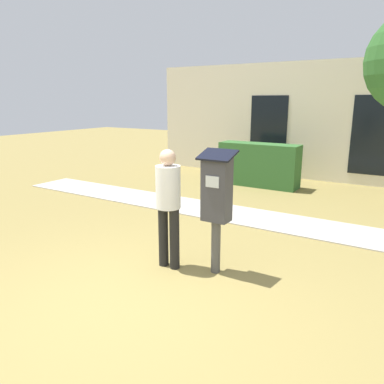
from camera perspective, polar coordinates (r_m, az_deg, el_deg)
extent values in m
plane|color=olive|center=(4.33, -9.27, -16.51)|extent=(40.00, 40.00, 0.00)
cube|color=#B7B2A8|center=(7.18, 9.91, -3.93)|extent=(12.00, 1.10, 0.02)
cube|color=beige|center=(10.90, 18.87, 10.10)|extent=(10.00, 0.24, 3.20)
cube|color=black|center=(11.21, 11.55, 9.10)|extent=(1.10, 0.02, 2.00)
cube|color=black|center=(10.56, 26.02, 7.71)|extent=(1.10, 0.02, 2.00)
cylinder|color=#4C4C4C|center=(4.85, 3.65, -8.28)|extent=(0.12, 0.12, 0.70)
cube|color=#38383D|center=(4.62, 3.79, 0.36)|extent=(0.34, 0.22, 0.80)
cube|color=silver|center=(4.50, 3.11, 1.56)|extent=(0.18, 0.01, 0.14)
cube|color=black|center=(4.54, 3.88, 5.67)|extent=(0.44, 0.31, 0.12)
cylinder|color=black|center=(5.03, -4.38, -6.74)|extent=(0.13, 0.13, 0.82)
cylinder|color=black|center=(4.93, -2.68, -7.15)|extent=(0.13, 0.13, 0.82)
cylinder|color=white|center=(4.78, -3.66, 0.75)|extent=(0.32, 0.32, 0.55)
sphere|color=#D8AD8C|center=(4.71, -3.74, 5.26)|extent=(0.21, 0.21, 0.21)
cylinder|color=silver|center=(9.83, 6.87, 2.23)|extent=(0.03, 0.03, 0.42)
cylinder|color=silver|center=(9.68, 8.90, 1.98)|extent=(0.03, 0.03, 0.42)
cylinder|color=silver|center=(10.17, 7.79, 2.59)|extent=(0.03, 0.03, 0.42)
cylinder|color=silver|center=(10.03, 9.76, 2.35)|extent=(0.03, 0.03, 0.42)
cube|color=silver|center=(9.88, 8.38, 3.59)|extent=(0.44, 0.44, 0.04)
cube|color=silver|center=(10.03, 8.89, 5.10)|extent=(0.44, 0.04, 0.44)
cylinder|color=silver|center=(9.46, 12.52, 1.54)|extent=(0.03, 0.03, 0.42)
cylinder|color=silver|center=(9.35, 14.71, 1.26)|extent=(0.03, 0.03, 0.42)
cylinder|color=silver|center=(9.81, 13.27, 1.93)|extent=(0.03, 0.03, 0.42)
cylinder|color=silver|center=(9.70, 15.39, 1.67)|extent=(0.03, 0.03, 0.42)
cube|color=silver|center=(9.54, 14.05, 2.95)|extent=(0.44, 0.44, 0.04)
cube|color=silver|center=(9.68, 14.51, 4.52)|extent=(0.44, 0.04, 0.44)
cube|color=#33662D|center=(9.82, 10.13, 4.11)|extent=(2.05, 0.60, 1.10)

